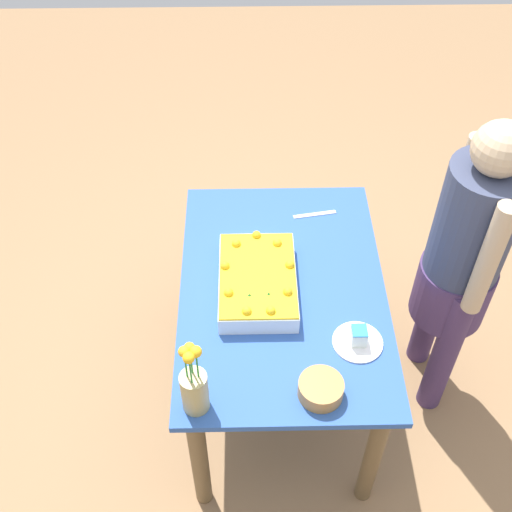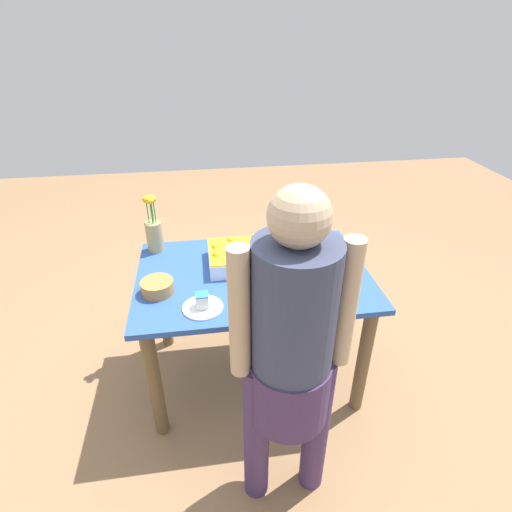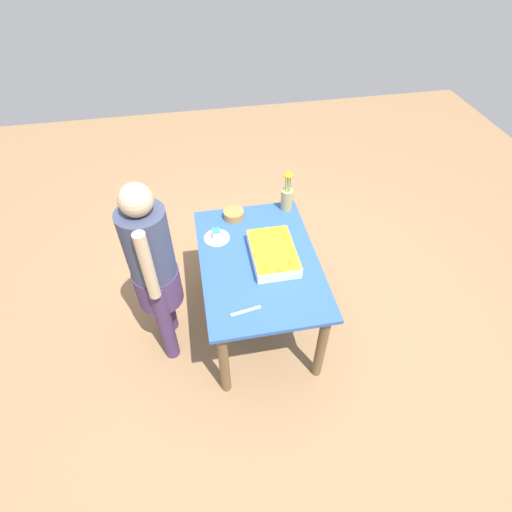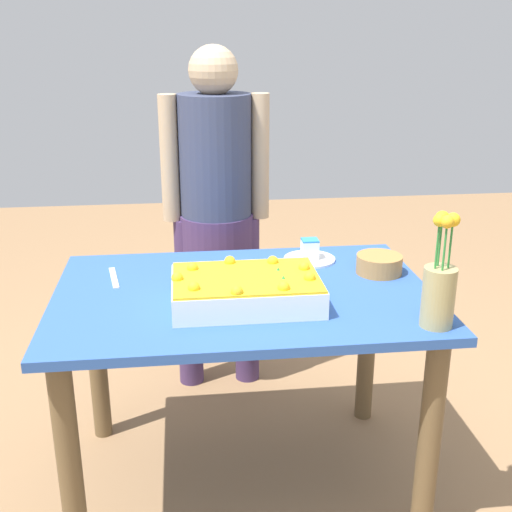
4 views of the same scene
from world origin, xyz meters
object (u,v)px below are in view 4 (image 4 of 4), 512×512
(fruit_bowl, at_px, (379,264))
(person_standing, at_px, (216,202))
(sheet_cake, at_px, (245,289))
(flower_vase, at_px, (439,287))
(serving_plate_with_slice, at_px, (310,254))
(cake_knife, at_px, (114,278))

(fruit_bowl, distance_m, person_standing, 0.81)
(sheet_cake, relative_size, fruit_bowl, 2.85)
(flower_vase, bearing_deg, person_standing, -61.30)
(sheet_cake, bearing_deg, flower_vase, 157.16)
(flower_vase, bearing_deg, fruit_bowl, -85.19)
(serving_plate_with_slice, relative_size, fruit_bowl, 1.19)
(fruit_bowl, bearing_deg, sheet_cake, 23.03)
(flower_vase, distance_m, fruit_bowl, 0.44)
(serving_plate_with_slice, xyz_separation_m, cake_knife, (0.70, 0.10, -0.02))
(cake_knife, bearing_deg, flower_vase, 53.21)
(serving_plate_with_slice, bearing_deg, fruit_bowl, 143.49)
(serving_plate_with_slice, distance_m, cake_knife, 0.71)
(sheet_cake, bearing_deg, person_standing, -87.24)
(person_standing, bearing_deg, sheet_cake, 2.76)
(fruit_bowl, bearing_deg, cake_knife, -3.52)
(cake_knife, relative_size, flower_vase, 0.58)
(cake_knife, xyz_separation_m, person_standing, (-0.39, -0.55, 0.12))
(sheet_cake, distance_m, cake_knife, 0.50)
(serving_plate_with_slice, relative_size, person_standing, 0.13)
(cake_knife, bearing_deg, person_standing, 135.24)
(sheet_cake, height_order, fruit_bowl, sheet_cake)
(flower_vase, height_order, person_standing, person_standing)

